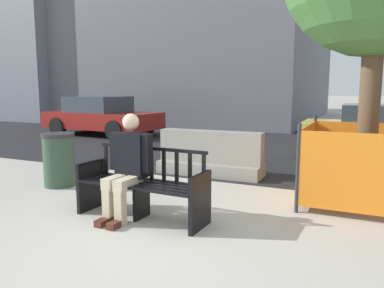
# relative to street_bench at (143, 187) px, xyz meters

# --- Properties ---
(ground_plane) EXTENTS (200.00, 200.00, 0.00)m
(ground_plane) POSITION_rel_street_bench_xyz_m (0.49, -0.56, -0.40)
(ground_plane) COLOR #ADA89E
(street_asphalt) EXTENTS (120.00, 12.00, 0.01)m
(street_asphalt) POSITION_rel_street_bench_xyz_m (0.49, 8.14, -0.39)
(street_asphalt) COLOR black
(street_asphalt) RESTS_ON ground
(street_bench) EXTENTS (1.71, 0.59, 0.88)m
(street_bench) POSITION_rel_street_bench_xyz_m (0.00, 0.00, 0.00)
(street_bench) COLOR black
(street_bench) RESTS_ON ground
(seated_person) EXTENTS (0.58, 0.73, 1.31)m
(seated_person) POSITION_rel_street_bench_xyz_m (-0.18, -0.05, 0.29)
(seated_person) COLOR black
(seated_person) RESTS_ON ground
(jersey_barrier_centre) EXTENTS (2.01, 0.71, 0.84)m
(jersey_barrier_centre) POSITION_rel_street_bench_xyz_m (-0.15, 2.63, -0.06)
(jersey_barrier_centre) COLOR gray
(jersey_barrier_centre) RESTS_ON ground
(construction_fence) EXTENTS (1.64, 1.64, 1.19)m
(construction_fence) POSITION_rel_street_bench_xyz_m (2.53, 1.82, 0.20)
(construction_fence) COLOR #2D2D33
(construction_fence) RESTS_ON ground
(car_sedan_mid) EXTENTS (4.23, 2.16, 1.37)m
(car_sedan_mid) POSITION_rel_street_bench_xyz_m (-6.05, 6.80, 0.28)
(car_sedan_mid) COLOR maroon
(car_sedan_mid) RESTS_ON ground
(trash_bin) EXTENTS (0.54, 0.54, 0.89)m
(trash_bin) POSITION_rel_street_bench_xyz_m (-2.13, 0.76, 0.05)
(trash_bin) COLOR #334C38
(trash_bin) RESTS_ON ground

